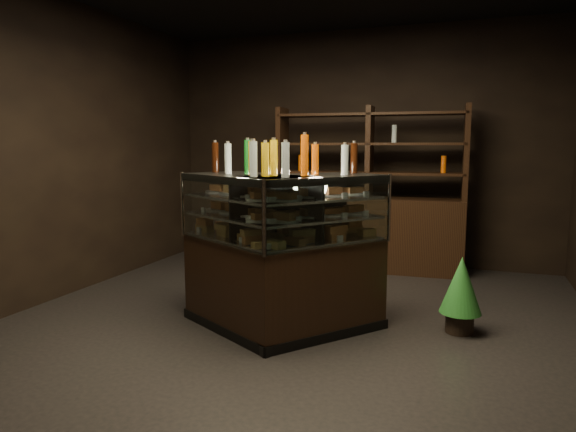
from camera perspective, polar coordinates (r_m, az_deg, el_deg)
The scene contains 7 objects.
ground at distance 4.65m, azimuth 1.07°, elevation -11.41°, with size 5.00×5.00×0.00m, color black.
room_shell at distance 4.41m, azimuth 1.13°, elevation 13.16°, with size 5.02×5.02×3.01m.
display_case at distance 4.29m, azimuth -0.97°, elevation -6.90°, with size 1.78×1.31×1.31m.
food_display at distance 4.18m, azimuth -0.99°, elevation 0.74°, with size 1.46×0.96×0.41m.
bottles_top at distance 4.15m, azimuth -1.00°, elevation 6.54°, with size 1.29×0.82×0.30m.
potted_conifer at distance 4.45m, azimuth 18.70°, elevation -7.14°, with size 0.34×0.34×0.72m.
back_shelving at distance 6.39m, azimuth 8.89°, elevation -0.56°, with size 2.29×0.53×2.00m.
Camera 1 is at (1.39, -4.16, 1.54)m, focal length 32.00 mm.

